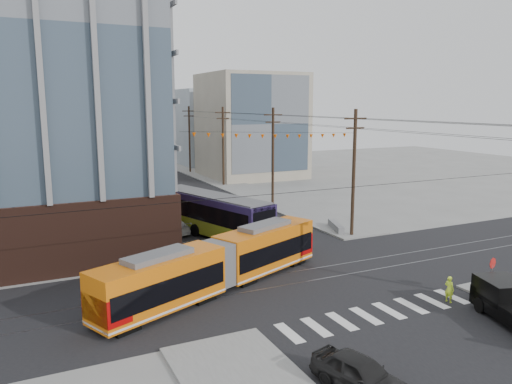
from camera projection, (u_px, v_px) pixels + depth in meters
ground at (346, 295)px, 30.24m from camera, size 160.00×160.00×0.00m
bg_bldg_nw_near at (18, 122)px, 67.63m from camera, size 18.00×16.00×18.00m
bg_bldg_ne_near at (251, 126)px, 78.27m from camera, size 14.00×14.00×16.00m
bg_bldg_nw_far at (36, 112)px, 86.49m from camera, size 16.00×18.00×20.00m
bg_bldg_ne_far at (217, 126)px, 97.05m from camera, size 16.00×16.00×14.00m
utility_pole_far at (189, 140)px, 82.63m from camera, size 0.30×0.30×11.00m
streetcar at (218, 264)px, 30.81m from camera, size 16.65×9.01×3.30m
city_bus at (212, 214)px, 43.78m from camera, size 6.80×13.46×3.74m
black_sedan at (360, 374)px, 20.05m from camera, size 2.90×4.63×1.47m
parked_car_silver at (199, 248)px, 37.67m from camera, size 2.10×4.20×1.32m
parked_car_white at (171, 226)px, 44.39m from camera, size 2.82×4.90×1.34m
parked_car_grey at (154, 210)px, 51.51m from camera, size 3.16×4.74×1.21m
pedestrian at (449, 289)px, 29.01m from camera, size 0.49×0.64×1.58m
stop_sign at (491, 278)px, 29.82m from camera, size 0.82×0.82×2.26m
jersey_barrier at (336, 227)px, 45.34m from camera, size 1.96×3.72×0.73m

